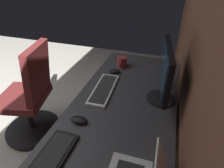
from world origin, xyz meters
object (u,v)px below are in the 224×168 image
at_px(coffee_mug, 122,62).
at_px(drawer_pedestal, 128,133).
at_px(monitor_primary, 165,71).
at_px(keyboard_main, 104,89).
at_px(office_chair, 31,98).
at_px(keyboard_spare, 46,166).
at_px(mouse_main, 115,71).
at_px(mouse_spare, 79,120).

bearing_deg(coffee_mug, drawer_pedestal, 23.10).
height_order(monitor_primary, keyboard_main, monitor_primary).
bearing_deg(office_chair, keyboard_spare, 46.33).
relative_size(mouse_main, coffee_mug, 0.81).
xyz_separation_m(drawer_pedestal, monitor_primary, (-0.04, 0.21, 0.61)).
distance_m(monitor_primary, keyboard_spare, 0.87).
relative_size(drawer_pedestal, keyboard_main, 1.63).
relative_size(monitor_primary, office_chair, 0.51).
bearing_deg(mouse_main, coffee_mug, 167.80).
bearing_deg(mouse_spare, coffee_mug, 176.05).
bearing_deg(mouse_main, keyboard_spare, -2.32).
bearing_deg(drawer_pedestal, mouse_main, -144.34).
height_order(mouse_spare, office_chair, office_chair).
xyz_separation_m(drawer_pedestal, keyboard_spare, (0.67, -0.25, 0.39)).
relative_size(coffee_mug, office_chair, 0.13).
relative_size(drawer_pedestal, mouse_main, 6.68).
distance_m(monitor_primary, keyboard_main, 0.47).
bearing_deg(drawer_pedestal, office_chair, -91.78).
bearing_deg(mouse_main, office_chair, -70.67).
xyz_separation_m(mouse_main, coffee_mug, (-0.14, 0.03, 0.03)).
bearing_deg(mouse_main, drawer_pedestal, 35.66).
height_order(monitor_primary, keyboard_spare, monitor_primary).
bearing_deg(mouse_spare, mouse_main, 177.81).
relative_size(keyboard_spare, coffee_mug, 3.26).
relative_size(mouse_main, mouse_spare, 1.00).
xyz_separation_m(drawer_pedestal, mouse_main, (-0.30, -0.22, 0.40)).
distance_m(keyboard_spare, mouse_main, 0.97).
height_order(keyboard_main, mouse_spare, mouse_spare).
distance_m(drawer_pedestal, mouse_spare, 0.58).
relative_size(mouse_main, office_chair, 0.11).
xyz_separation_m(drawer_pedestal, coffee_mug, (-0.44, -0.19, 0.43)).
relative_size(monitor_primary, mouse_main, 4.78).
height_order(mouse_main, office_chair, office_chair).
bearing_deg(keyboard_main, mouse_main, -179.80).
xyz_separation_m(keyboard_main, mouse_spare, (0.37, -0.03, 0.01)).
distance_m(keyboard_spare, mouse_spare, 0.32).
distance_m(keyboard_main, office_chair, 0.82).
xyz_separation_m(monitor_primary, keyboard_spare, (0.70, -0.46, -0.22)).
height_order(monitor_primary, mouse_main, monitor_primary).
bearing_deg(mouse_spare, keyboard_spare, -2.58).
relative_size(keyboard_main, mouse_spare, 4.11).
distance_m(mouse_spare, coffee_mug, 0.79).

